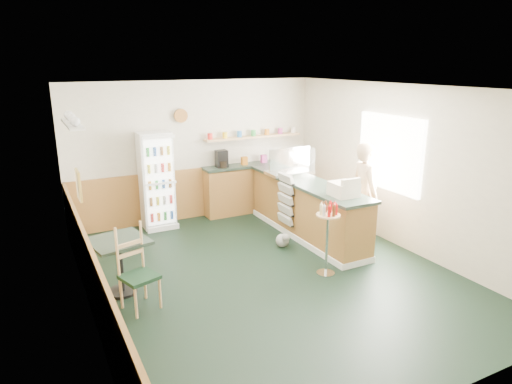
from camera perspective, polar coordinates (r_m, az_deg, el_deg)
ground at (r=6.87m, az=1.65°, el=-10.21°), size 6.00×6.00×0.00m
room_envelope at (r=6.88m, az=-2.85°, el=3.32°), size 5.04×6.02×2.72m
service_counter at (r=8.20m, az=6.34°, el=-2.39°), size 0.68×3.01×1.01m
back_counter at (r=9.52m, az=-0.16°, el=0.87°), size 2.24×0.42×1.69m
drinks_fridge at (r=8.66m, az=-12.29°, el=1.38°), size 0.59×0.52×1.80m
display_case at (r=8.49m, az=4.24°, el=3.84°), size 0.85×0.45×0.49m
cash_register at (r=7.23m, az=10.88°, el=0.34°), size 0.38×0.40×0.22m
shopkeeper at (r=7.95m, az=13.42°, el=-0.17°), size 0.53×0.66×1.75m
condiment_stand at (r=6.67m, az=8.95°, el=-4.35°), size 0.35×0.35×1.08m
newspaper_rack at (r=8.06m, az=3.72°, el=-0.95°), size 0.09×0.46×0.92m
cafe_table at (r=6.39m, az=-16.71°, el=-7.64°), size 0.83×0.83×0.78m
cafe_chair at (r=6.01m, az=-14.65°, el=-8.77°), size 0.51×0.51×1.09m
dog_doorstop at (r=7.76m, az=3.40°, el=-6.00°), size 0.23×0.29×0.27m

